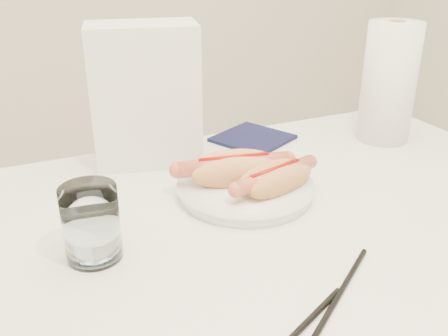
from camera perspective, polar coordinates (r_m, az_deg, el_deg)
name	(u,v)px	position (r m, az deg, el deg)	size (l,w,h in m)	color
table	(256,258)	(0.83, 3.67, -10.10)	(1.20, 0.80, 0.75)	white
plate	(245,190)	(0.89, 2.42, -2.51)	(0.23, 0.23, 0.02)	white
hotdog_left	(234,169)	(0.88, 1.10, -0.10)	(0.20, 0.11, 0.05)	#F19D60
hotdog_right	(275,179)	(0.86, 5.76, -1.23)	(0.17, 0.10, 0.05)	tan
water_glass	(91,223)	(0.72, -14.75, -6.04)	(0.08, 0.08, 0.11)	white
chopstick_far	(337,299)	(0.66, 12.61, -14.18)	(0.01, 0.01, 0.24)	black
napkin_box	(145,95)	(0.99, -8.86, 8.10)	(0.20, 0.11, 0.27)	white
navy_napkin	(253,138)	(1.13, 3.26, 3.37)	(0.14, 0.14, 0.01)	#111336
paper_towel_roll	(389,83)	(1.15, 18.11, 9.14)	(0.11, 0.11, 0.26)	white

